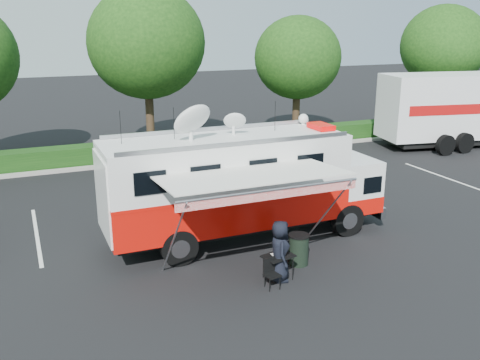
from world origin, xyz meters
The scene contains 9 objects.
ground_plane centered at (0.00, 0.00, 0.00)m, with size 120.00×120.00×0.00m, color black.
back_border centered at (1.14, 12.90, 5.00)m, with size 60.00×6.14×8.87m.
stall_lines centered at (-0.50, 3.00, 0.00)m, with size 24.12×5.50×0.01m.
command_truck centered at (-0.08, 0.00, 1.93)m, with size 9.37×2.58×4.50m.
awning centered at (-0.92, -2.68, 2.90)m, with size 5.12×2.64×3.09m.
person centered at (-0.36, -3.18, 0.00)m, with size 0.87×0.56×1.77m, color black.
folding_table centered at (-0.37, -3.11, 0.68)m, with size 0.97×0.78×0.73m.
folding_chair centered at (-0.76, -3.45, 0.48)m, with size 0.46×0.48×0.82m.
trash_bin centered at (0.64, -2.48, 0.48)m, with size 0.64×0.64×0.95m.
Camera 1 is at (-6.72, -15.34, 7.03)m, focal length 40.00 mm.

